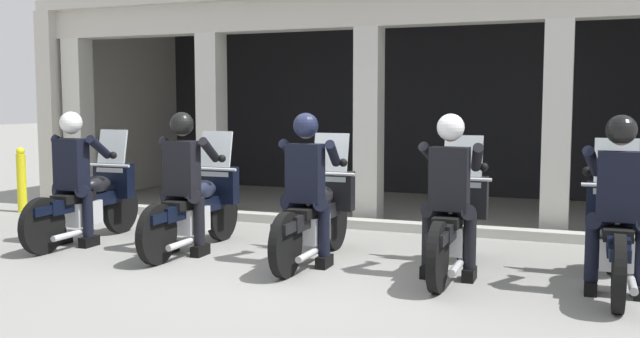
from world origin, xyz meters
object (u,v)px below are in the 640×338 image
(police_officer_left, at_px, (183,171))
(motorcycle_far_left, at_px, (91,200))
(motorcycle_right, at_px, (455,222))
(motorcycle_center, at_px, (317,214))
(police_officer_far_left, at_px, (73,167))
(police_officer_center, at_px, (306,176))
(bollard_kerbside, at_px, (22,180))
(police_officer_right, at_px, (450,182))
(motorcycle_left, at_px, (197,206))
(motorcycle_far_right, at_px, (616,234))
(police_officer_far_right, at_px, (619,190))

(police_officer_left, bearing_deg, motorcycle_far_left, 169.18)
(motorcycle_far_left, height_order, motorcycle_right, same)
(motorcycle_center, bearing_deg, motorcycle_right, -5.48)
(police_officer_far_left, relative_size, police_officer_center, 1.00)
(police_officer_center, height_order, bollard_kerbside, police_officer_center)
(motorcycle_far_left, height_order, police_officer_right, police_officer_right)
(motorcycle_left, distance_m, bollard_kerbside, 4.23)
(motorcycle_far_right, xyz_separation_m, bollard_kerbside, (-8.41, 1.56, -0.00))
(motorcycle_far_left, relative_size, motorcycle_right, 1.00)
(police_officer_left, bearing_deg, police_officer_right, -1.81)
(police_officer_center, distance_m, motorcycle_right, 1.57)
(motorcycle_center, distance_m, motorcycle_right, 1.48)
(motorcycle_right, bearing_deg, police_officer_center, -177.89)
(police_officer_far_left, distance_m, bollard_kerbside, 3.09)
(motorcycle_center, xyz_separation_m, police_officer_right, (1.48, -0.29, 0.44))
(police_officer_far_left, xyz_separation_m, police_officer_center, (2.95, 0.01, 0.00))
(motorcycle_far_left, relative_size, police_officer_far_right, 1.29)
(motorcycle_far_left, xyz_separation_m, motorcycle_center, (2.95, 0.01, 0.00))
(police_officer_far_right, distance_m, bollard_kerbside, 8.62)
(motorcycle_far_left, bearing_deg, police_officer_left, -9.00)
(motorcycle_left, xyz_separation_m, motorcycle_right, (2.95, -0.03, 0.00))
(police_officer_far_right, bearing_deg, bollard_kerbside, 164.16)
(police_officer_right, relative_size, motorcycle_far_right, 0.78)
(police_officer_far_left, bearing_deg, police_officer_left, 1.92)
(police_officer_center, relative_size, police_officer_right, 1.00)
(police_officer_left, relative_size, motorcycle_far_right, 0.78)
(motorcycle_right, bearing_deg, motorcycle_far_left, 171.56)
(police_officer_far_left, relative_size, police_officer_left, 1.00)
(police_officer_left, relative_size, police_officer_center, 1.00)
(motorcycle_center, xyz_separation_m, bollard_kerbside, (-5.45, 1.47, -0.00))
(bollard_kerbside, bearing_deg, motorcycle_center, -15.09)
(police_officer_left, xyz_separation_m, police_officer_right, (2.95, -0.03, 0.00))
(motorcycle_right, xyz_separation_m, police_officer_far_right, (1.48, -0.37, 0.44))
(motorcycle_center, relative_size, police_officer_far_right, 1.29)
(motorcycle_left, xyz_separation_m, police_officer_center, (1.48, -0.31, 0.44))
(motorcycle_far_left, bearing_deg, police_officer_center, -4.69)
(police_officer_far_right, bearing_deg, police_officer_center, 174.78)
(motorcycle_center, xyz_separation_m, motorcycle_right, (1.48, -0.01, 0.00))
(police_officer_far_left, height_order, motorcycle_left, police_officer_far_left)
(motorcycle_far_left, distance_m, police_officer_center, 3.00)
(police_officer_right, bearing_deg, bollard_kerbside, 157.28)
(motorcycle_center, relative_size, motorcycle_far_right, 1.00)
(police_officer_far_left, relative_size, bollard_kerbside, 1.58)
(motorcycle_far_left, height_order, bollard_kerbside, motorcycle_far_left)
(police_officer_left, distance_m, police_officer_center, 1.48)
(police_officer_left, relative_size, police_officer_right, 1.00)
(police_officer_far_left, xyz_separation_m, motorcycle_far_right, (5.91, 0.20, -0.44))
(police_officer_right, bearing_deg, motorcycle_far_right, -0.73)
(motorcycle_far_left, bearing_deg, bollard_kerbside, 150.03)
(police_officer_far_left, bearing_deg, bollard_kerbside, 145.45)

